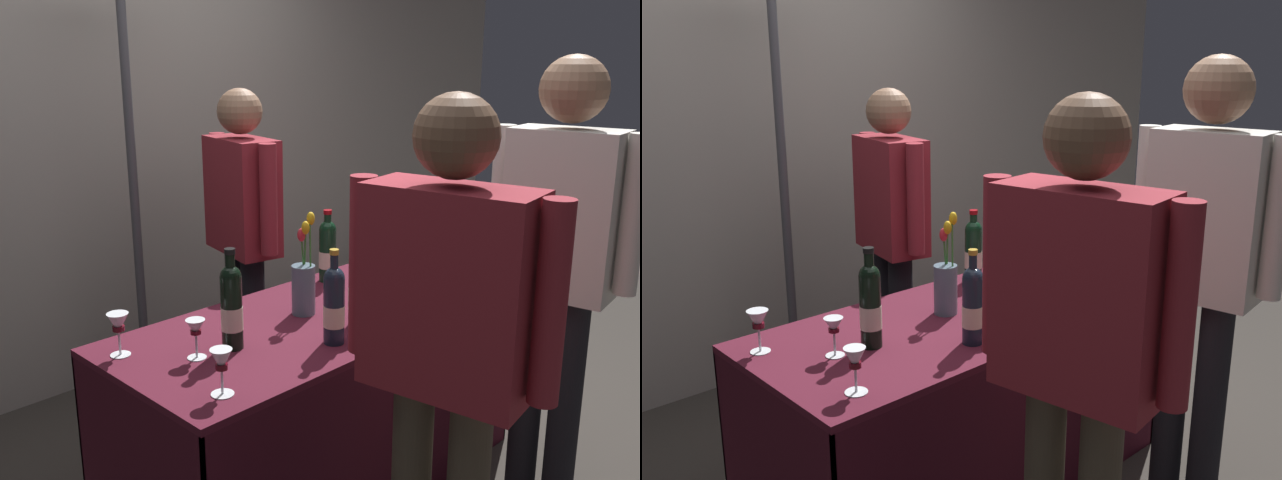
# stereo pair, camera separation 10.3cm
# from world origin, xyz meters

# --- Properties ---
(back_partition) EXTENTS (7.02, 0.12, 2.49)m
(back_partition) POSITION_xyz_m (0.00, 1.58, 1.25)
(back_partition) COLOR #9E998E
(back_partition) RESTS_ON ground_plane
(tasting_table) EXTENTS (1.68, 0.75, 0.75)m
(tasting_table) POSITION_xyz_m (0.00, 0.00, 0.52)
(tasting_table) COLOR #4C1423
(tasting_table) RESTS_ON ground_plane
(featured_wine_bottle) EXTENTS (0.07, 0.07, 0.33)m
(featured_wine_bottle) POSITION_xyz_m (0.63, -0.07, 0.89)
(featured_wine_bottle) COLOR black
(featured_wine_bottle) RESTS_ON tasting_table
(display_bottle_0) EXTENTS (0.08, 0.08, 0.36)m
(display_bottle_0) POSITION_xyz_m (-0.44, -0.01, 0.90)
(display_bottle_0) COLOR black
(display_bottle_0) RESTS_ON tasting_table
(display_bottle_1) EXTENTS (0.08, 0.08, 0.36)m
(display_bottle_1) POSITION_xyz_m (0.01, -0.19, 0.90)
(display_bottle_1) COLOR #38230F
(display_bottle_1) RESTS_ON tasting_table
(display_bottle_2) EXTENTS (0.07, 0.07, 0.31)m
(display_bottle_2) POSITION_xyz_m (0.43, -0.01, 0.88)
(display_bottle_2) COLOR #38230F
(display_bottle_2) RESTS_ON tasting_table
(display_bottle_3) EXTENTS (0.08, 0.08, 0.32)m
(display_bottle_3) POSITION_xyz_m (0.32, 0.27, 0.89)
(display_bottle_3) COLOR black
(display_bottle_3) RESTS_ON tasting_table
(display_bottle_4) EXTENTS (0.07, 0.07, 0.32)m
(display_bottle_4) POSITION_xyz_m (0.16, -0.23, 0.88)
(display_bottle_4) COLOR #38230F
(display_bottle_4) RESTS_ON tasting_table
(display_bottle_5) EXTENTS (0.08, 0.08, 0.34)m
(display_bottle_5) POSITION_xyz_m (-0.16, -0.23, 0.89)
(display_bottle_5) COLOR #192333
(display_bottle_5) RESTS_ON tasting_table
(wine_glass_near_vendor) EXTENTS (0.07, 0.07, 0.15)m
(wine_glass_near_vendor) POSITION_xyz_m (-0.67, -0.26, 0.85)
(wine_glass_near_vendor) COLOR silver
(wine_glass_near_vendor) RESTS_ON tasting_table
(wine_glass_mid) EXTENTS (0.07, 0.07, 0.14)m
(wine_glass_mid) POSITION_xyz_m (-0.58, 0.01, 0.85)
(wine_glass_mid) COLOR silver
(wine_glass_mid) RESTS_ON tasting_table
(wine_glass_near_taster) EXTENTS (0.07, 0.07, 0.15)m
(wine_glass_near_taster) POSITION_xyz_m (-0.74, 0.21, 0.86)
(wine_glass_near_taster) COLOR silver
(wine_glass_near_taster) RESTS_ON tasting_table
(flower_vase) EXTENTS (0.10, 0.09, 0.40)m
(flower_vase) POSITION_xyz_m (-0.04, 0.05, 0.87)
(flower_vase) COLOR slate
(flower_vase) RESTS_ON tasting_table
(brochure_stand) EXTENTS (0.11, 0.15, 0.17)m
(brochure_stand) POSITION_xyz_m (0.64, 0.13, 0.83)
(brochure_stand) COLOR silver
(brochure_stand) RESTS_ON tasting_table
(vendor_presenter) EXTENTS (0.29, 0.59, 1.58)m
(vendor_presenter) POSITION_xyz_m (0.28, 0.81, 0.94)
(vendor_presenter) COLOR black
(vendor_presenter) RESTS_ON ground_plane
(taster_foreground_right) EXTENTS (0.28, 0.63, 1.64)m
(taster_foreground_right) POSITION_xyz_m (-0.30, -0.78, 0.99)
(taster_foreground_right) COLOR #4C4233
(taster_foreground_right) RESTS_ON ground_plane
(taster_foreground_left) EXTENTS (0.26, 0.55, 1.73)m
(taster_foreground_left) POSITION_xyz_m (0.56, -0.69, 1.04)
(taster_foreground_left) COLOR black
(taster_foreground_left) RESTS_ON ground_plane
(booth_signpost) EXTENTS (0.46, 0.04, 2.17)m
(booth_signpost) POSITION_xyz_m (-0.11, 1.15, 1.29)
(booth_signpost) COLOR #47474C
(booth_signpost) RESTS_ON ground_plane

